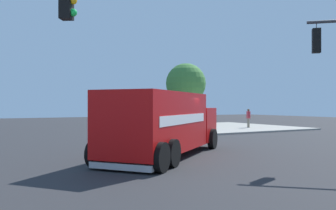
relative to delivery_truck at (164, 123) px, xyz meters
The scene contains 7 objects.
ground_plane 1.62m from the delivery_truck, 130.23° to the right, with size 100.00×100.00×0.00m, color #2B2B2D.
sidewalk_corner_near 19.25m from the delivery_truck, 134.81° to the right, with size 12.75×12.75×0.14m, color #9E998E.
delivery_truck is the anchor object (origin of this frame).
traffic_light_secondary 8.73m from the delivery_truck, 42.43° to the left, with size 2.24×3.11×5.69m.
pedestrian_near_corner 18.64m from the delivery_truck, 143.25° to the right, with size 0.29×0.52×1.72m.
picket_fence_run 23.95m from the delivery_truck, 124.41° to the right, with size 5.14×0.05×0.95m.
shade_tree_near 22.80m from the delivery_truck, 124.62° to the right, with size 4.31×4.31×6.57m.
Camera 1 is at (7.51, 13.43, 2.19)m, focal length 36.87 mm.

